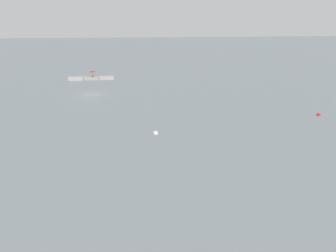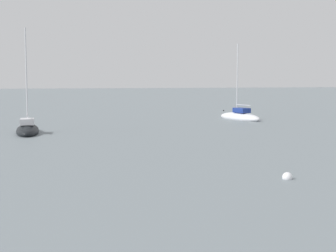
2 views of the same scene
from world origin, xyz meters
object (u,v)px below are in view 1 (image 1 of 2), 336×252
Objects in this scene: person_seated_grey_left at (93,75)px; mooring_buoy_near at (319,115)px; mooring_buoy_mid at (156,133)px; umbrella_open_red at (92,71)px.

person_seated_grey_left is 49.70m from mooring_buoy_near.
mooring_buoy_mid is (22.61, 5.43, 0.00)m from mooring_buoy_near.
mooring_buoy_mid reaches higher than mooring_buoy_near.
umbrella_open_red is 46.48m from mooring_buoy_mid.
mooring_buoy_near is at bearing 125.39° from umbrella_open_red.
umbrella_open_red is at bearing -82.29° from mooring_buoy_mid.
mooring_buoy_near is at bearing 122.03° from person_seated_grey_left.
mooring_buoy_near is 1.00× the size of mooring_buoy_mid.
umbrella_open_red is (0.01, -0.13, 0.87)m from person_seated_grey_left.
mooring_buoy_near is 23.25m from mooring_buoy_mid.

